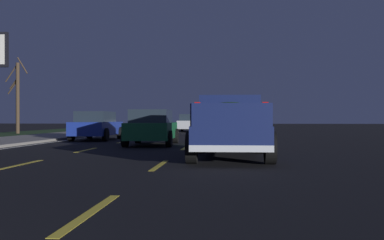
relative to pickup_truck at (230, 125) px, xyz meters
The scene contains 8 objects.
ground 15.56m from the pickup_truck, 13.02° to the left, with size 144.00×144.00×0.00m, color black.
sidewalk_shoulder 18.70m from the pickup_truck, 35.90° to the left, with size 108.00×4.00×0.12m, color gray.
lane_markings 19.39m from the pickup_truck, 19.84° to the left, with size 108.00×7.04×0.01m.
pickup_truck is the anchor object (origin of this frame).
sedan_blue 12.52m from the pickup_truck, 34.84° to the left, with size 4.40×2.02×1.54m.
sedan_silver 25.93m from the pickup_truck, ahead, with size 4.44×2.09×1.54m.
sedan_green 6.89m from the pickup_truck, 29.34° to the left, with size 4.44×2.09×1.54m.
bare_tree_far 25.77m from the pickup_truck, 39.40° to the left, with size 0.48×1.95×5.91m.
Camera 1 is at (-1.34, -3.44, 1.16)m, focal length 41.46 mm.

